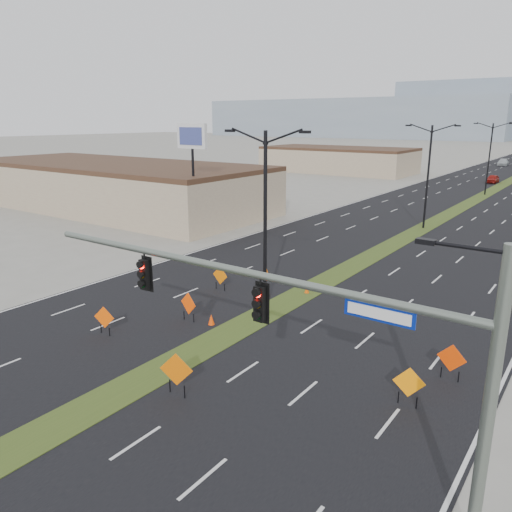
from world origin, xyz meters
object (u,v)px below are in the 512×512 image
Objects in this scene: car_far at (503,162)px; construction_sign_5 at (451,359)px; construction_sign_3 at (176,371)px; cone_3 at (266,271)px; pole_sign_west at (192,144)px; construction_sign_4 at (409,384)px; construction_sign_1 at (220,276)px; cone_0 at (211,320)px; signal_mast at (314,332)px; construction_sign_0 at (104,318)px; cone_1 at (264,291)px; construction_sign_2 at (188,305)px; car_left at (493,179)px; cone_2 at (307,289)px; streetlight_2 at (489,157)px; streetlight_0 at (265,219)px; streetlight_1 at (428,174)px.

construction_sign_5 is (17.26, -109.90, 0.20)m from car_far.
car_far is 117.72m from construction_sign_3.
cone_3 is 16.36m from pole_sign_west.
construction_sign_4 is at bearing -84.59° from car_far.
construction_sign_3 is at bearing -55.52° from construction_sign_1.
construction_sign_3 is 7.10m from cone_0.
construction_sign_0 is (-13.59, 3.07, -3.91)m from signal_mast.
construction_sign_5 is at bearing -17.96° from cone_1.
construction_sign_2 is 5.75m from cone_1.
car_far is at bearing 101.25° from construction_sign_5.
pole_sign_west is at bearing -104.59° from car_left.
construction_sign_2 is 0.89× the size of construction_sign_3.
construction_sign_4 is at bearing -102.35° from construction_sign_5.
cone_2 is at bearing 121.22° from construction_sign_4.
car_left is at bearing 97.33° from streetlight_2.
streetlight_0 is at bearing -54.19° from cone_1.
cone_0 is (1.31, 0.33, -0.66)m from construction_sign_2.
construction_sign_1 is 2.69× the size of cone_0.
signal_mast is 1.63× the size of streetlight_1.
streetlight_0 is at bearing -56.20° from cone_3.
streetlight_2 is at bearing 68.66° from pole_sign_west.
construction_sign_4 is (11.66, -76.01, 0.25)m from car_left.
car_far is at bearing 94.86° from streetlight_1.
cone_2 is at bearing 152.44° from construction_sign_5.
cone_1 is at bearing -90.38° from car_left.
streetlight_2 is 6.18× the size of construction_sign_2.
pole_sign_west reaches higher than construction_sign_4.
streetlight_0 is at bearing 139.44° from construction_sign_4.
signal_mast is 10.10× the size of construction_sign_5.
cone_3 is at bearing 85.14° from construction_sign_1.
cone_0 is at bearing -52.71° from construction_sign_1.
construction_sign_1 is (2.20, -106.65, 0.17)m from car_far.
car_left is at bearing 97.38° from signal_mast.
cone_1 is (-12.19, 3.95, -0.62)m from construction_sign_5.
pole_sign_west is (-26.36, 17.10, 7.41)m from construction_sign_4.
car_far is 111.37m from cone_0.
car_far is (-4.83, 36.84, 0.06)m from car_left.
streetlight_2 is at bearing 87.89° from construction_sign_1.
construction_sign_5 is at bearing -70.54° from streetlight_1.
cone_1 is (-1.76, 2.44, -5.09)m from streetlight_0.
construction_sign_1 is at bearing 98.93° from construction_sign_3.
pole_sign_west reaches higher than construction_sign_2.
streetlight_2 is 6.21× the size of construction_sign_5.
streetlight_1 reaches higher than construction_sign_0.
streetlight_1 is 31.62m from construction_sign_2.
streetlight_0 is 71.73m from car_left.
construction_sign_1 is 5.54m from cone_2.
streetlight_2 reaches higher than construction_sign_4.
cone_1 is (2.87, 0.71, -0.60)m from construction_sign_1.
pole_sign_west is (-9.86, -95.74, 7.60)m from car_far.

